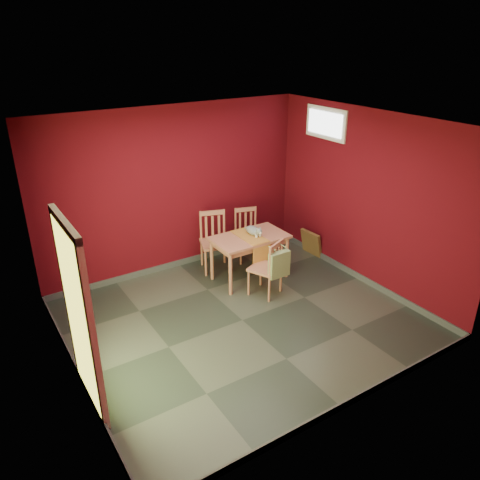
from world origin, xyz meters
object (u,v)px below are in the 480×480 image
cat (253,229)px  picture_frame (311,243)px  chair_far_right (248,234)px  tote_bag (279,264)px  dining_table (250,242)px  chair_near (268,267)px  chair_far_left (215,241)px

cat → picture_frame: cat is taller
chair_far_right → cat: 0.76m
chair_far_right → tote_bag: bearing=-105.2°
tote_bag → picture_frame: bearing=32.6°
chair_far_right → picture_frame: 1.18m
dining_table → chair_far_right: bearing=58.8°
chair_far_right → tote_bag: 1.47m
dining_table → chair_near: bearing=-95.3°
picture_frame → chair_near: bearing=-154.5°
chair_far_left → picture_frame: chair_far_left is taller
chair_far_right → cat: size_ratio=2.48×
dining_table → cat: 0.21m
chair_far_right → chair_near: size_ratio=1.01×
chair_near → cat: size_ratio=2.47×
dining_table → picture_frame: size_ratio=2.63×
chair_near → chair_far_right: bearing=70.0°
dining_table → cat: size_ratio=3.26×
tote_bag → cat: size_ratio=1.28×
chair_far_right → cat: (-0.29, -0.60, 0.37)m
chair_far_right → picture_frame: size_ratio=2.00×
chair_far_left → chair_near: 1.20m
dining_table → chair_far_right: 0.77m
chair_far_left → cat: 0.76m
chair_far_left → chair_near: chair_far_left is taller
dining_table → cat: bearing=23.6°
dining_table → chair_far_right: size_ratio=1.31×
dining_table → picture_frame: 1.49m
chair_far_left → chair_near: (0.24, -1.18, -0.05)m
chair_far_right → picture_frame: (1.04, -0.50, -0.24)m
dining_table → tote_bag: (0.00, -0.77, -0.07)m
tote_bag → picture_frame: tote_bag is taller
chair_far_right → picture_frame: bearing=-25.9°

